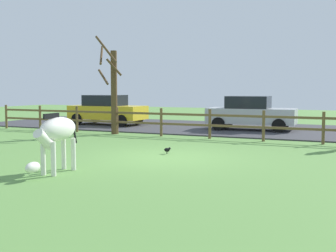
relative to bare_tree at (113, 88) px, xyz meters
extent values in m
plane|color=#5B8C42|center=(4.79, -4.87, -1.98)|extent=(60.00, 60.00, 0.00)
cube|color=#38383D|center=(4.79, 4.43, -1.95)|extent=(28.00, 7.40, 0.05)
cylinder|color=brown|center=(-6.21, 0.13, -1.40)|extent=(0.11, 0.11, 1.16)
cylinder|color=brown|center=(-4.10, 0.13, -1.40)|extent=(0.11, 0.11, 1.16)
cylinder|color=brown|center=(-1.99, 0.13, -1.40)|extent=(0.11, 0.11, 1.16)
cylinder|color=brown|center=(0.12, 0.13, -1.40)|extent=(0.11, 0.11, 1.16)
cylinder|color=brown|center=(2.23, 0.13, -1.40)|extent=(0.11, 0.11, 1.16)
cylinder|color=brown|center=(4.34, 0.13, -1.40)|extent=(0.11, 0.11, 1.16)
cylinder|color=brown|center=(6.45, 0.13, -1.40)|extent=(0.11, 0.11, 1.16)
cylinder|color=brown|center=(8.56, 0.13, -1.40)|extent=(0.11, 0.11, 1.16)
cube|color=brown|center=(4.34, 0.13, -1.45)|extent=(21.11, 0.06, 0.09)
cube|color=brown|center=(4.34, 0.13, -1.05)|extent=(21.11, 0.06, 0.09)
cylinder|color=#513A23|center=(0.02, 0.05, -0.19)|extent=(0.27, 0.27, 3.56)
cylinder|color=#513A23|center=(-0.25, -0.34, 0.47)|extent=(0.88, 0.66, 0.69)
cylinder|color=#513A23|center=(0.19, -0.20, 0.87)|extent=(0.61, 0.45, 0.75)
cylinder|color=#513A23|center=(-0.43, -0.20, 1.40)|extent=(0.61, 1.00, 0.88)
cylinder|color=#513A23|center=(-0.03, -0.46, 1.61)|extent=(1.10, 0.21, 1.17)
ellipsoid|color=white|center=(3.42, -7.94, -0.94)|extent=(0.55, 1.27, 0.56)
cylinder|color=white|center=(3.58, -8.33, -1.59)|extent=(0.11, 0.11, 0.78)
cylinder|color=white|center=(3.30, -8.35, -1.59)|extent=(0.11, 0.11, 0.78)
cylinder|color=white|center=(3.54, -7.54, -1.59)|extent=(0.11, 0.11, 0.78)
cylinder|color=white|center=(3.26, -7.55, -1.59)|extent=(0.11, 0.11, 0.78)
cylinder|color=white|center=(3.45, -8.47, -1.13)|extent=(0.27, 0.60, 0.51)
ellipsoid|color=white|center=(3.47, -8.89, -1.70)|extent=(0.22, 0.45, 0.24)
cube|color=black|center=(3.43, -8.19, -0.62)|extent=(0.07, 0.56, 0.12)
cylinder|color=black|center=(3.38, -7.27, -1.09)|extent=(0.06, 0.19, 0.54)
cylinder|color=black|center=(4.50, -4.19, -1.95)|extent=(0.01, 0.01, 0.06)
cylinder|color=black|center=(4.50, -4.23, -1.95)|extent=(0.01, 0.01, 0.06)
ellipsoid|color=black|center=(4.50, -4.21, -1.86)|extent=(0.18, 0.10, 0.12)
sphere|color=black|center=(4.59, -4.21, -1.81)|extent=(0.07, 0.07, 0.07)
cube|color=#B7BABF|center=(5.04, 3.93, -1.28)|extent=(4.10, 1.94, 0.70)
cube|color=black|center=(4.89, 3.92, -0.65)|extent=(1.99, 1.68, 0.56)
cylinder|color=black|center=(6.34, 4.86, -1.63)|extent=(0.61, 0.22, 0.60)
cylinder|color=black|center=(6.44, 3.17, -1.63)|extent=(0.61, 0.22, 0.60)
cylinder|color=black|center=(3.64, 4.70, -1.63)|extent=(0.61, 0.22, 0.60)
cylinder|color=black|center=(3.74, 3.00, -1.63)|extent=(0.61, 0.22, 0.60)
cube|color=yellow|center=(-2.58, 3.61, -1.28)|extent=(4.01, 1.71, 0.70)
cube|color=black|center=(-2.73, 3.61, -0.65)|extent=(1.90, 1.57, 0.56)
cylinder|color=black|center=(-1.23, 4.47, -1.63)|extent=(0.60, 0.18, 0.60)
cylinder|color=black|center=(-1.22, 2.77, -1.63)|extent=(0.60, 0.18, 0.60)
cylinder|color=black|center=(-3.93, 4.46, -1.63)|extent=(0.60, 0.18, 0.60)
cylinder|color=black|center=(-3.92, 2.76, -1.63)|extent=(0.60, 0.18, 0.60)
camera|label=1|loc=(10.06, -16.22, 0.02)|focal=47.28mm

